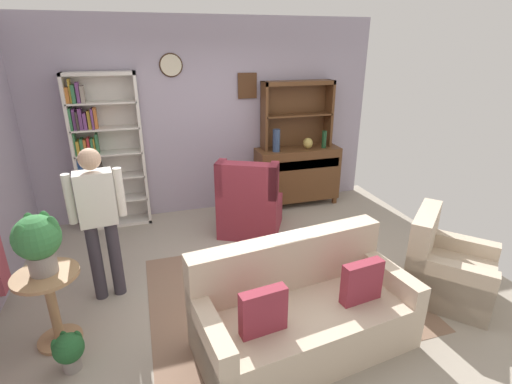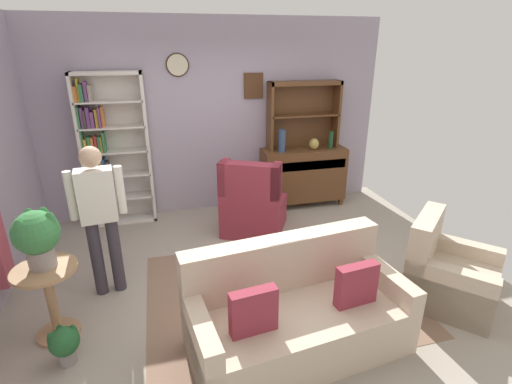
{
  "view_description": "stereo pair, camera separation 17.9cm",
  "coord_description": "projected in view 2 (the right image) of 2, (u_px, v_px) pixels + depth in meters",
  "views": [
    {
      "loc": [
        -1.02,
        -3.42,
        2.43
      ],
      "look_at": [
        0.1,
        0.2,
        0.95
      ],
      "focal_mm": 26.74,
      "sensor_mm": 36.0,
      "label": 1
    },
    {
      "loc": [
        -0.84,
        -3.47,
        2.43
      ],
      "look_at": [
        0.1,
        0.2,
        0.95
      ],
      "focal_mm": 26.74,
      "sensor_mm": 36.0,
      "label": 2
    }
  ],
  "objects": [
    {
      "name": "wall_back",
      "position": [
        217.0,
        118.0,
        5.62
      ],
      "size": [
        5.0,
        0.09,
        2.8
      ],
      "color": "#A399AD",
      "rests_on": "ground_plane"
    },
    {
      "name": "potted_plant_large",
      "position": [
        37.0,
        235.0,
        3.09
      ],
      "size": [
        0.36,
        0.36,
        0.5
      ],
      "color": "gray",
      "rests_on": "plant_stand"
    },
    {
      "name": "sideboard_hutch",
      "position": [
        304.0,
        106.0,
        5.72
      ],
      "size": [
        1.1,
        0.26,
        1.0
      ],
      "color": "brown",
      "rests_on": "sideboard"
    },
    {
      "name": "armchair_floral",
      "position": [
        447.0,
        275.0,
        3.77
      ],
      "size": [
        1.08,
        1.08,
        0.88
      ],
      "color": "beige",
      "rests_on": "ground_plane"
    },
    {
      "name": "vase_tall",
      "position": [
        282.0,
        141.0,
        5.63
      ],
      "size": [
        0.11,
        0.11,
        0.33
      ],
      "primitive_type": "cylinder",
      "color": "#33476B",
      "rests_on": "sideboard"
    },
    {
      "name": "couch_floral",
      "position": [
        296.0,
        314.0,
        3.2
      ],
      "size": [
        1.89,
        1.07,
        0.9
      ],
      "color": "beige",
      "rests_on": "ground_plane"
    },
    {
      "name": "bottle_wine",
      "position": [
        331.0,
        140.0,
        5.81
      ],
      "size": [
        0.07,
        0.07,
        0.27
      ],
      "primitive_type": "cylinder",
      "color": "#194223",
      "rests_on": "sideboard"
    },
    {
      "name": "potted_plant_small",
      "position": [
        64.0,
        343.0,
        3.05
      ],
      "size": [
        0.24,
        0.24,
        0.33
      ],
      "color": "gray",
      "rests_on": "ground_plane"
    },
    {
      "name": "book_stack",
      "position": [
        279.0,
        257.0,
        3.8
      ],
      "size": [
        0.21,
        0.15,
        0.04
      ],
      "color": "#3F3833",
      "rests_on": "coffee_table"
    },
    {
      "name": "wingback_chair",
      "position": [
        253.0,
        206.0,
        5.13
      ],
      "size": [
        1.06,
        1.07,
        1.05
      ],
      "color": "maroon",
      "rests_on": "ground_plane"
    },
    {
      "name": "sideboard",
      "position": [
        303.0,
        174.0,
        6.0
      ],
      "size": [
        1.3,
        0.45,
        0.92
      ],
      "color": "brown",
      "rests_on": "ground_plane"
    },
    {
      "name": "vase_round",
      "position": [
        314.0,
        144.0,
        5.79
      ],
      "size": [
        0.15,
        0.15,
        0.17
      ],
      "primitive_type": "ellipsoid",
      "color": "tan",
      "rests_on": "sideboard"
    },
    {
      "name": "person_reading",
      "position": [
        99.0,
        212.0,
        3.7
      ],
      "size": [
        0.53,
        0.24,
        1.56
      ],
      "color": "#38333D",
      "rests_on": "ground_plane"
    },
    {
      "name": "coffee_table",
      "position": [
        267.0,
        263.0,
        3.86
      ],
      "size": [
        0.8,
        0.5,
        0.42
      ],
      "color": "brown",
      "rests_on": "ground_plane"
    },
    {
      "name": "bookshelf",
      "position": [
        110.0,
        152.0,
        5.23
      ],
      "size": [
        0.9,
        0.3,
        2.1
      ],
      "color": "silver",
      "rests_on": "ground_plane"
    },
    {
      "name": "plant_stand",
      "position": [
        50.0,
        295.0,
        3.27
      ],
      "size": [
        0.52,
        0.52,
        0.69
      ],
      "color": "#A87F56",
      "rests_on": "ground_plane"
    },
    {
      "name": "area_rug",
      "position": [
        277.0,
        292.0,
        3.99
      ],
      "size": [
        2.64,
        2.07,
        0.01
      ],
      "primitive_type": "cube",
      "color": "#846651",
      "rests_on": "ground_plane"
    },
    {
      "name": "ground_plane",
      "position": [
        252.0,
        280.0,
        4.22
      ],
      "size": [
        5.4,
        4.6,
        0.02
      ],
      "primitive_type": "cube",
      "color": "#9E9384"
    }
  ]
}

